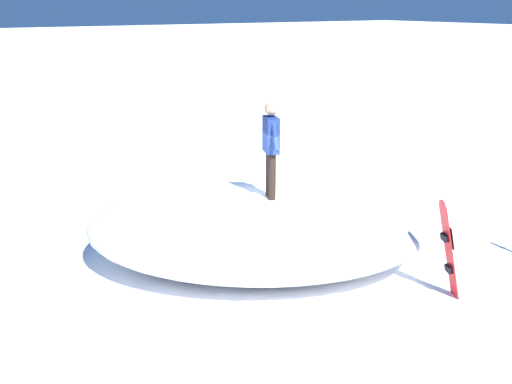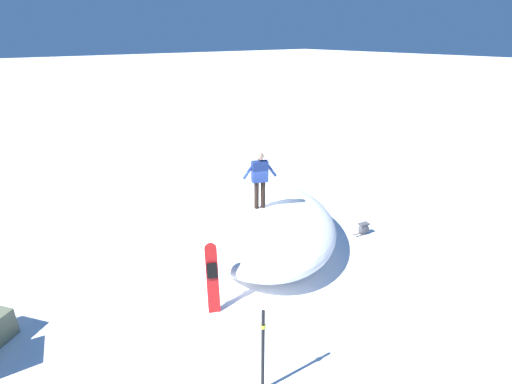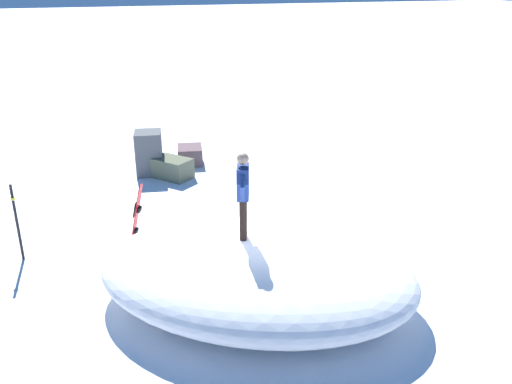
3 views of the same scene
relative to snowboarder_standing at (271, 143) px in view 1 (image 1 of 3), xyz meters
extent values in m
plane|color=white|center=(0.10, -0.57, -2.31)|extent=(240.00, 240.00, 0.00)
ellipsoid|color=white|center=(-0.29, -0.14, -1.66)|extent=(7.24, 7.67, 1.30)
cylinder|color=black|center=(-0.09, 0.04, -0.58)|extent=(0.14, 0.14, 0.85)
cylinder|color=black|center=(0.09, -0.04, -0.58)|extent=(0.14, 0.14, 0.85)
cube|color=navy|center=(0.00, 0.00, 0.16)|extent=(0.52, 0.38, 0.63)
sphere|color=tan|center=(0.00, 0.00, 0.62)|extent=(0.23, 0.23, 0.23)
cylinder|color=navy|center=(-0.30, 0.12, 0.21)|extent=(0.40, 0.23, 0.52)
cylinder|color=navy|center=(0.30, -0.12, 0.21)|extent=(0.40, 0.23, 0.52)
cube|color=red|center=(2.73, 1.67, -1.53)|extent=(0.42, 0.45, 1.56)
cylinder|color=red|center=(2.66, 1.52, -0.75)|extent=(0.29, 0.20, 0.29)
cube|color=black|center=(2.73, 1.66, -1.25)|extent=(0.26, 0.19, 0.38)
cube|color=black|center=(2.69, 1.58, -1.25)|extent=(0.21, 0.17, 0.12)
cube|color=black|center=(2.74, 1.69, -1.81)|extent=(0.21, 0.17, 0.12)
ellipsoid|color=#4C4C51|center=(-3.17, 1.55, -2.11)|extent=(0.42, 0.30, 0.40)
ellipsoid|color=slate|center=(-3.34, 1.59, -2.17)|extent=(0.14, 0.19, 0.19)
cube|color=#4C4C51|center=(-3.17, 1.55, -1.94)|extent=(0.36, 0.25, 0.06)
cylinder|color=#4C4C51|center=(-2.97, 1.45, -2.29)|extent=(0.27, 0.09, 0.04)
cylinder|color=#4C4C51|center=(-2.95, 1.58, -2.29)|extent=(0.27, 0.09, 0.04)
camera|label=1|loc=(9.01, -6.18, 2.40)|focal=44.16mm
camera|label=2|loc=(6.51, 8.25, 3.88)|focal=26.76mm
camera|label=3|loc=(-8.88, 3.22, 3.73)|focal=37.73mm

